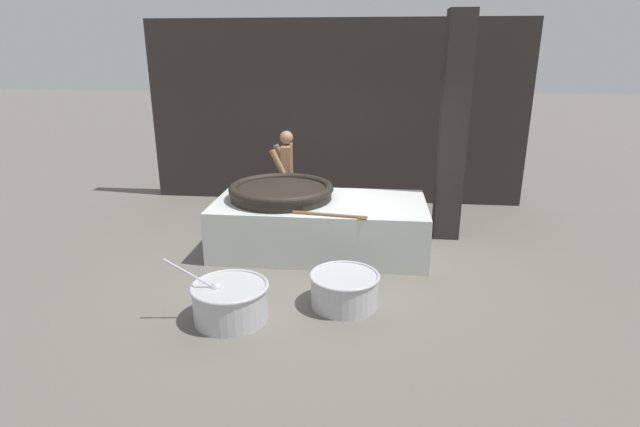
# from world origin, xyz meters

# --- Properties ---
(ground_plane) EXTENTS (60.00, 60.00, 0.00)m
(ground_plane) POSITION_xyz_m (0.00, 0.00, 0.00)
(ground_plane) COLOR #666059
(back_wall) EXTENTS (7.21, 0.24, 3.43)m
(back_wall) POSITION_xyz_m (0.00, 2.73, 1.71)
(back_wall) COLOR #2D2826
(back_wall) RESTS_ON ground_plane
(support_pillar) EXTENTS (0.39, 0.39, 3.43)m
(support_pillar) POSITION_xyz_m (1.95, 0.81, 1.71)
(support_pillar) COLOR #2D2826
(support_pillar) RESTS_ON ground_plane
(hearth_platform) EXTENTS (3.08, 1.55, 0.76)m
(hearth_platform) POSITION_xyz_m (0.00, 0.00, 0.38)
(hearth_platform) COLOR silver
(hearth_platform) RESTS_ON ground_plane
(giant_wok_near) EXTENTS (1.55, 1.55, 0.22)m
(giant_wok_near) POSITION_xyz_m (-0.59, 0.08, 0.88)
(giant_wok_near) COLOR black
(giant_wok_near) RESTS_ON hearth_platform
(stirring_paddle) EXTENTS (1.02, 0.20, 0.04)m
(stirring_paddle) POSITION_xyz_m (0.25, -0.68, 0.78)
(stirring_paddle) COLOR brown
(stirring_paddle) RESTS_ON hearth_platform
(cook) EXTENTS (0.39, 0.59, 1.61)m
(cook) POSITION_xyz_m (-0.69, 1.14, 0.87)
(cook) COLOR #8C6647
(cook) RESTS_ON ground_plane
(prep_bowl_vegetables) EXTENTS (1.11, 0.86, 0.76)m
(prep_bowl_vegetables) POSITION_xyz_m (-0.77, -2.14, 0.23)
(prep_bowl_vegetables) COLOR #B7B7BC
(prep_bowl_vegetables) RESTS_ON ground_plane
(prep_bowl_meat) EXTENTS (0.82, 0.82, 0.39)m
(prep_bowl_meat) POSITION_xyz_m (0.46, -1.68, 0.22)
(prep_bowl_meat) COLOR #B7B7BC
(prep_bowl_meat) RESTS_ON ground_plane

